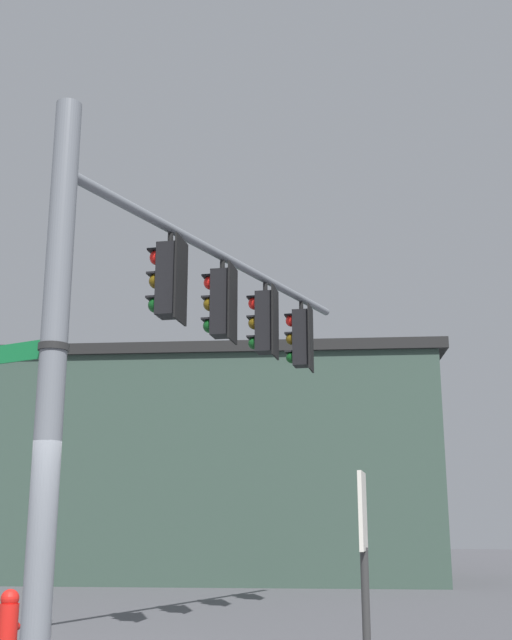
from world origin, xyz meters
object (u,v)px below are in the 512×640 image
object	(u,v)px
traffic_light_nearest_pole	(168,280)
traffic_light_arm_end	(301,338)
traffic_light_mid_outer	(264,322)
fire_hydrant	(8,624)
traffic_light_mid_inner	(221,303)
historical_marker	(364,547)
street_name_sign	(39,349)

from	to	relation	value
traffic_light_nearest_pole	traffic_light_arm_end	distance (m)	4.22
traffic_light_mid_outer	fire_hydrant	size ratio (longest dim) A/B	1.59
traffic_light_arm_end	fire_hydrant	xyz separation A→B (m)	(-4.63, 3.01, -4.51)
traffic_light_nearest_pole	fire_hydrant	world-z (taller)	traffic_light_nearest_pole
traffic_light_mid_inner	traffic_light_mid_outer	size ratio (longest dim) A/B	1.00
traffic_light_mid_outer	historical_marker	size ratio (longest dim) A/B	0.62
traffic_light_mid_outer	street_name_sign	size ratio (longest dim) A/B	1.15
traffic_light_arm_end	fire_hydrant	size ratio (longest dim) A/B	1.59
traffic_light_nearest_pole	traffic_light_arm_end	bearing A→B (deg)	-17.45
fire_hydrant	traffic_light_mid_inner	bearing A→B (deg)	-48.02
traffic_light_mid_inner	street_name_sign	bearing A→B (deg)	159.38
traffic_light_nearest_pole	historical_marker	bearing A→B (deg)	-126.42
street_name_sign	historical_marker	size ratio (longest dim) A/B	0.54
traffic_light_nearest_pole	traffic_light_mid_outer	bearing A→B (deg)	-17.45
traffic_light_nearest_pole	fire_hydrant	size ratio (longest dim) A/B	1.59
street_name_sign	fire_hydrant	size ratio (longest dim) A/B	1.39
traffic_light_mid_outer	historical_marker	world-z (taller)	traffic_light_mid_outer
traffic_light_mid_inner	street_name_sign	world-z (taller)	traffic_light_mid_inner
traffic_light_mid_outer	street_name_sign	bearing A→B (deg)	160.27
traffic_light_mid_outer	historical_marker	bearing A→B (deg)	-157.80
traffic_light_mid_inner	traffic_light_arm_end	size ratio (longest dim) A/B	1.00
traffic_light_mid_outer	traffic_light_arm_end	xyz separation A→B (m)	(1.34, -0.42, 0.00)
traffic_light_nearest_pole	traffic_light_mid_inner	size ratio (longest dim) A/B	1.00
traffic_light_nearest_pole	street_name_sign	distance (m)	2.58
street_name_sign	historical_marker	bearing A→B (deg)	-90.58
fire_hydrant	historical_marker	size ratio (longest dim) A/B	0.39
traffic_light_arm_end	historical_marker	world-z (taller)	traffic_light_arm_end
street_name_sign	fire_hydrant	distance (m)	3.55
traffic_light_nearest_pole	traffic_light_mid_inner	world-z (taller)	same
fire_hydrant	traffic_light_mid_outer	bearing A→B (deg)	-38.17
traffic_light_mid_inner	traffic_light_mid_outer	distance (m)	1.41
traffic_light_nearest_pole	fire_hydrant	bearing A→B (deg)	109.10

